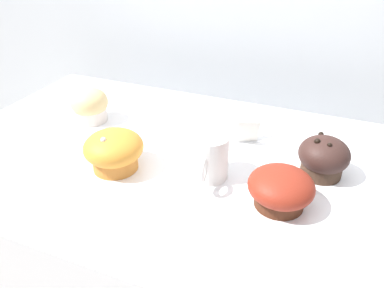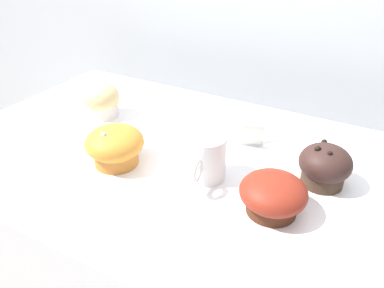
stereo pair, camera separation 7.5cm
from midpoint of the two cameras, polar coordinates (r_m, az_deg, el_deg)
wall_back at (r=1.33m, az=6.02°, el=9.56°), size 3.20×0.10×1.80m
muffin_front_center at (r=0.75m, az=16.73°, el=-2.05°), size 0.10×0.10×0.08m
muffin_back_left at (r=0.65m, az=10.19°, el=-6.84°), size 0.11×0.11×0.07m
muffin_back_right at (r=0.76m, az=-14.60°, el=-1.03°), size 0.12×0.12×0.08m
muffin_front_left at (r=0.96m, az=-17.51°, el=5.60°), size 0.09×0.09×0.09m
coffee_cup at (r=0.71m, az=-0.53°, el=-1.86°), size 0.08×0.12×0.09m
price_card at (r=0.83m, az=5.85°, el=2.14°), size 0.06×0.06×0.06m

